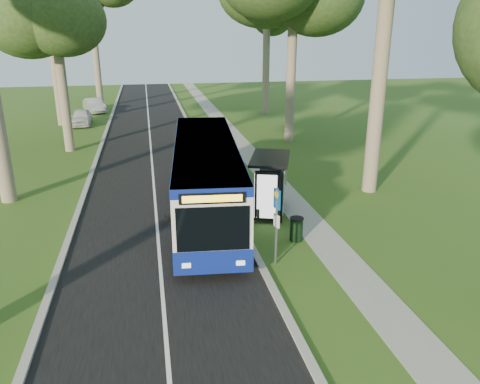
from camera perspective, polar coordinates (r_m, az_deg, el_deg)
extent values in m
plane|color=#36591B|center=(17.62, 1.80, -7.60)|extent=(120.00, 120.00, 0.00)
cube|color=black|center=(26.53, -10.52, 1.44)|extent=(7.00, 100.00, 0.02)
cube|color=#9E9B93|center=(26.76, -3.02, 2.01)|extent=(0.25, 100.00, 0.12)
cube|color=#9E9B93|center=(26.73, -18.03, 1.05)|extent=(0.25, 100.00, 0.12)
cube|color=white|center=(26.52, -10.52, 1.47)|extent=(0.12, 100.00, 0.00)
cube|color=gray|center=(27.34, 3.22, 2.27)|extent=(1.50, 100.00, 0.02)
cube|color=white|center=(20.75, -4.16, 2.03)|extent=(3.74, 12.63, 2.95)
cube|color=navy|center=(21.09, -4.09, -0.73)|extent=(3.77, 12.66, 0.83)
cube|color=navy|center=(20.41, -4.24, 5.56)|extent=(3.77, 12.66, 0.33)
cube|color=black|center=(14.91, -1.09, -4.41)|extent=(2.33, 0.27, 1.50)
cube|color=yellow|center=(14.49, -1.09, -0.70)|extent=(1.86, 0.19, 0.23)
cube|color=black|center=(15.60, -1.10, -9.20)|extent=(2.49, 0.35, 0.31)
cylinder|color=black|center=(17.53, -6.27, -5.89)|extent=(0.39, 1.10, 1.08)
cylinder|color=black|center=(17.85, 1.29, -5.30)|extent=(0.39, 1.10, 1.08)
cylinder|color=black|center=(24.49, -7.90, 1.40)|extent=(0.39, 1.10, 1.08)
cylinder|color=black|center=(24.72, -2.46, 1.73)|extent=(0.39, 1.10, 1.08)
cylinder|color=gray|center=(16.39, 4.45, -4.27)|extent=(0.09, 0.09, 2.86)
cube|color=#0D4A94|center=(16.01, 4.55, -0.89)|extent=(0.15, 0.40, 0.71)
cylinder|color=yellow|center=(15.94, 4.44, -0.32)|extent=(0.08, 0.25, 0.25)
cube|color=white|center=(16.30, 4.47, -3.54)|extent=(0.14, 0.34, 0.46)
cube|color=black|center=(20.22, 6.24, -0.28)|extent=(0.13, 0.13, 2.49)
cube|color=black|center=(22.54, 4.32, 1.83)|extent=(0.13, 0.13, 2.49)
cube|color=black|center=(20.84, 3.70, 4.14)|extent=(2.55, 3.41, 0.12)
cube|color=silver|center=(21.36, 5.44, 1.10)|extent=(0.88, 2.41, 1.99)
cube|color=black|center=(19.94, 4.65, -0.50)|extent=(1.04, 0.50, 2.19)
cube|color=white|center=(19.87, 4.71, -0.58)|extent=(0.80, 0.30, 1.94)
cube|color=black|center=(21.82, 4.15, -0.96)|extent=(0.95, 1.81, 0.06)
cylinder|color=black|center=(18.67, 6.88, -4.58)|extent=(0.51, 0.51, 0.92)
cylinder|color=black|center=(18.48, 6.94, -3.22)|extent=(0.55, 0.55, 0.05)
imported|color=silver|center=(43.80, -18.77, 8.62)|extent=(1.76, 4.11, 1.38)
imported|color=#ABAEB3|center=(50.43, -17.32, 10.04)|extent=(2.75, 4.46, 1.39)
cylinder|color=#7A6B56|center=(33.87, -20.95, 13.04)|extent=(0.65, 0.65, 10.10)
cylinder|color=#7A6B56|center=(43.97, -21.82, 15.92)|extent=(0.73, 0.73, 12.91)
cylinder|color=#7A6B56|center=(53.59, -17.19, 16.03)|extent=(0.69, 0.69, 11.57)
cylinder|color=#7A6B56|center=(24.09, 16.81, 14.95)|extent=(0.73, 0.73, 12.99)
cylinder|color=#7A6B56|center=(34.99, 6.28, 15.24)|extent=(0.68, 0.68, 11.24)
cylinder|color=#7A6B56|center=(46.84, 3.22, 16.24)|extent=(0.68, 0.68, 11.19)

